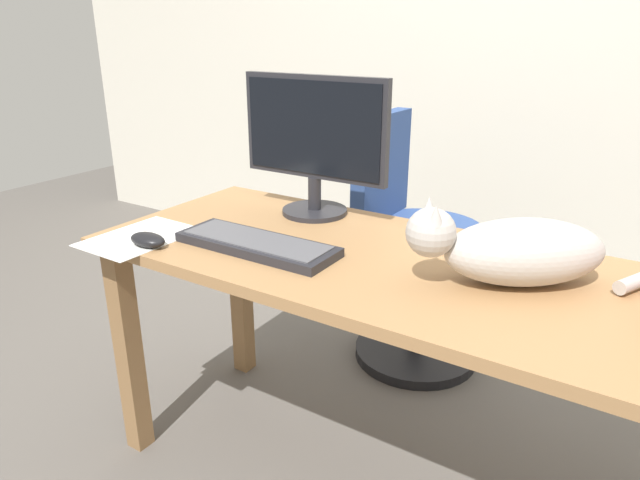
# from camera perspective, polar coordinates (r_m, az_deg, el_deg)

# --- Properties ---
(back_wall) EXTENTS (6.00, 0.04, 2.60)m
(back_wall) POSITION_cam_1_polar(r_m,az_deg,el_deg) (2.77, 22.09, 20.19)
(back_wall) COLOR beige
(back_wall) RESTS_ON ground_plane
(desk) EXTENTS (1.53, 0.64, 0.71)m
(desk) POSITION_cam_1_polar(r_m,az_deg,el_deg) (1.47, 6.15, -5.54)
(desk) COLOR #9E7247
(desk) RESTS_ON ground_plane
(office_chair) EXTENTS (0.48, 0.48, 0.96)m
(office_chair) POSITION_cam_1_polar(r_m,az_deg,el_deg) (2.21, 8.96, -1.70)
(office_chair) COLOR black
(office_chair) RESTS_ON ground_plane
(monitor) EXTENTS (0.48, 0.20, 0.41)m
(monitor) POSITION_cam_1_polar(r_m,az_deg,el_deg) (1.70, -0.59, 9.95)
(monitor) COLOR #232328
(monitor) RESTS_ON desk
(keyboard) EXTENTS (0.44, 0.15, 0.03)m
(keyboard) POSITION_cam_1_polar(r_m,az_deg,el_deg) (1.48, -6.36, -0.39)
(keyboard) COLOR #232328
(keyboard) RESTS_ON desk
(cat) EXTENTS (0.51, 0.39, 0.20)m
(cat) POSITION_cam_1_polar(r_m,az_deg,el_deg) (1.33, 18.93, -0.91)
(cat) COLOR #B2ADA8
(cat) RESTS_ON desk
(computer_mouse) EXTENTS (0.11, 0.06, 0.04)m
(computer_mouse) POSITION_cam_1_polar(r_m,az_deg,el_deg) (1.56, -16.90, 0.03)
(computer_mouse) COLOR black
(computer_mouse) RESTS_ON desk
(paper_sheet) EXTENTS (0.22, 0.30, 0.00)m
(paper_sheet) POSITION_cam_1_polar(r_m,az_deg,el_deg) (1.63, -17.59, 0.27)
(paper_sheet) COLOR white
(paper_sheet) RESTS_ON desk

